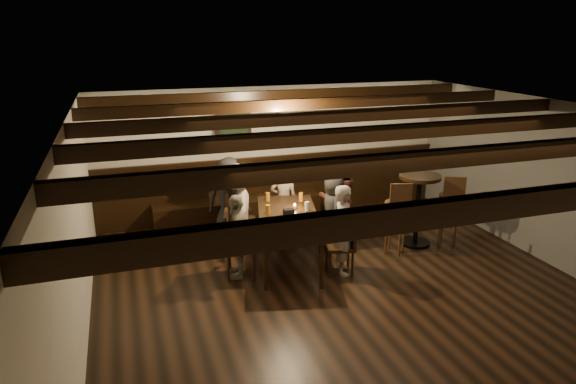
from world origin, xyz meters
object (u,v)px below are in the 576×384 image
object	(u,v)px
chair_left_near	(241,232)
person_bench_right	(338,198)
person_right_near	(334,211)
person_bench_left	(229,199)
chair_right_far	(341,255)
person_left_far	(237,236)
bar_stool_right	(449,218)
person_bench_centre	(284,200)
dining_table	(288,219)
chair_right_near	(331,230)
person_left_near	(238,208)
person_right_far	(344,230)
bar_stool_left	(396,227)
high_top_table	(418,199)
chair_left_far	(240,257)

from	to	relation	value
chair_left_near	person_bench_right	distance (m)	1.72
person_right_near	person_bench_left	bearing A→B (deg)	74.74
chair_right_far	person_left_far	size ratio (longest dim) A/B	0.71
bar_stool_right	person_bench_centre	bearing A→B (deg)	175.93
person_bench_right	person_left_far	world-z (taller)	person_bench_right
dining_table	chair_right_near	xyz separation A→B (m)	(0.81, 0.26, -0.37)
person_left_near	person_right_near	distance (m)	1.50
person_left_near	bar_stool_right	xyz separation A→B (m)	(3.28, -0.82, -0.26)
dining_table	person_right_near	xyz separation A→B (m)	(0.84, 0.26, -0.05)
person_bench_right	chair_right_near	bearing A→B (deg)	68.24
person_right_near	chair_left_near	bearing A→B (deg)	90.00
person_left_near	person_right_far	distance (m)	1.75
dining_table	person_right_near	distance (m)	0.88
person_bench_right	bar_stool_left	bearing A→B (deg)	136.07
person_left_near	person_right_near	world-z (taller)	person_left_near
high_top_table	chair_right_near	bearing A→B (deg)	167.03
bar_stool_left	bar_stool_right	size ratio (longest dim) A/B	1.00
chair_right_near	person_bench_left	world-z (taller)	person_bench_left
chair_left_far	bar_stool_left	size ratio (longest dim) A/B	0.81
chair_right_far	person_bench_centre	world-z (taller)	person_bench_centre
chair_left_near	high_top_table	world-z (taller)	high_top_table
bar_stool_right	person_right_near	bearing A→B (deg)	-171.32
dining_table	bar_stool_left	bearing A→B (deg)	5.19
dining_table	person_bench_centre	distance (m)	1.05
person_right_far	chair_right_near	bearing A→B (deg)	1.89
dining_table	high_top_table	bearing A→B (deg)	12.63
person_bench_left	person_bench_centre	xyz separation A→B (m)	(0.91, -0.07, -0.08)
chair_left_far	person_bench_right	xyz separation A→B (m)	(1.90, 0.92, 0.39)
person_left_far	person_right_far	bearing A→B (deg)	90.00
dining_table	person_right_near	world-z (taller)	person_right_near
chair_left_near	chair_right_near	size ratio (longest dim) A/B	1.03
bar_stool_right	person_left_far	bearing A→B (deg)	-156.30
person_right_far	person_right_near	bearing A→B (deg)	-0.00
high_top_table	bar_stool_left	xyz separation A→B (m)	(-0.50, -0.21, -0.33)
person_left_far	bar_stool_right	xyz separation A→B (m)	(3.50, 0.05, -0.17)
dining_table	person_bench_right	size ratio (longest dim) A/B	1.53
person_left_far	person_right_near	world-z (taller)	person_right_near
chair_left_far	person_bench_centre	world-z (taller)	person_bench_centre
chair_left_near	chair_right_near	distance (m)	1.44
person_right_near	bar_stool_right	world-z (taller)	person_right_near
person_bench_right	person_left_near	world-z (taller)	person_left_near
chair_left_far	person_left_near	world-z (taller)	person_left_near
chair_right_far	bar_stool_left	size ratio (longest dim) A/B	0.72
chair_left_far	bar_stool_right	bearing A→B (deg)	104.89
chair_left_near	chair_left_far	world-z (taller)	chair_left_near
chair_right_far	person_left_far	xyz separation A→B (m)	(-1.42, 0.35, 0.35)
bar_stool_left	person_right_near	bearing A→B (deg)	162.94
dining_table	chair_left_near	bearing A→B (deg)	148.03
bar_stool_right	high_top_table	bearing A→B (deg)	-174.56
chair_left_near	person_bench_centre	xyz separation A→B (m)	(0.84, 0.41, 0.32)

